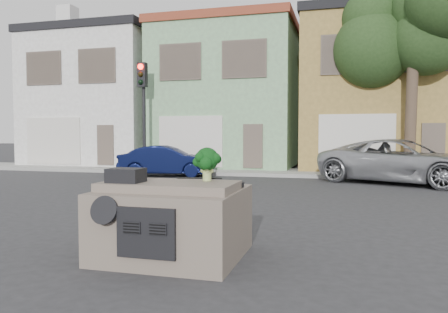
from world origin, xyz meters
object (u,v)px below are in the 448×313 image
at_px(traffic_signal, 143,118).
at_px(broccoli, 207,164).
at_px(silver_pickup, 401,184).
at_px(navy_sedan, 167,176).

relative_size(traffic_signal, broccoli, 10.11).
relative_size(silver_pickup, traffic_signal, 1.14).
height_order(traffic_signal, broccoli, traffic_signal).
xyz_separation_m(navy_sedan, silver_pickup, (9.29, -0.25, 0.00)).
relative_size(navy_sedan, silver_pickup, 0.68).
bearing_deg(navy_sedan, broccoli, -166.74).
bearing_deg(silver_pickup, navy_sedan, 113.03).
bearing_deg(navy_sedan, silver_pickup, -103.82).
distance_m(silver_pickup, traffic_signal, 11.37).
bearing_deg(traffic_signal, broccoli, -60.55).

